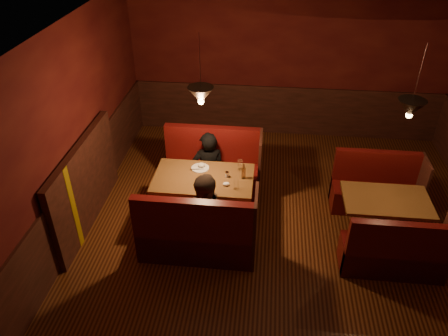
# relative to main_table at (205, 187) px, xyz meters

# --- Properties ---
(room) EXTENTS (6.02, 7.02, 2.92)m
(room) POSITION_rel_main_table_xyz_m (0.91, -0.55, 0.46)
(room) COLOR #38180A
(room) RESTS_ON ground
(main_table) EXTENTS (1.44, 0.87, 1.01)m
(main_table) POSITION_rel_main_table_xyz_m (0.00, 0.00, 0.00)
(main_table) COLOR brown
(main_table) RESTS_ON ground
(main_bench_far) EXTENTS (1.58, 0.57, 1.08)m
(main_bench_far) POSITION_rel_main_table_xyz_m (0.02, 0.82, -0.25)
(main_bench_far) COLOR #580709
(main_bench_far) RESTS_ON ground
(main_bench_near) EXTENTS (1.58, 0.57, 1.08)m
(main_bench_near) POSITION_rel_main_table_xyz_m (0.02, -0.82, -0.25)
(main_bench_near) COLOR #580709
(main_bench_near) RESTS_ON ground
(second_table) EXTENTS (1.19, 0.76, 0.67)m
(second_table) POSITION_rel_main_table_xyz_m (2.57, -0.11, -0.10)
(second_table) COLOR brown
(second_table) RESTS_ON ground
(second_bench_far) EXTENTS (1.31, 0.49, 0.94)m
(second_bench_far) POSITION_rel_main_table_xyz_m (2.60, 0.60, -0.30)
(second_bench_far) COLOR #580709
(second_bench_far) RESTS_ON ground
(second_bench_near) EXTENTS (1.31, 0.49, 0.94)m
(second_bench_near) POSITION_rel_main_table_xyz_m (2.60, -0.82, -0.30)
(second_bench_near) COLOR #580709
(second_bench_near) RESTS_ON ground
(diner_a) EXTENTS (0.61, 0.47, 1.49)m
(diner_a) POSITION_rel_main_table_xyz_m (-0.04, 0.66, 0.15)
(diner_a) COLOR black
(diner_a) RESTS_ON ground
(diner_b) EXTENTS (0.84, 0.71, 1.53)m
(diner_b) POSITION_rel_main_table_xyz_m (0.14, -0.60, 0.17)
(diner_b) COLOR #2E211B
(diner_b) RESTS_ON ground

